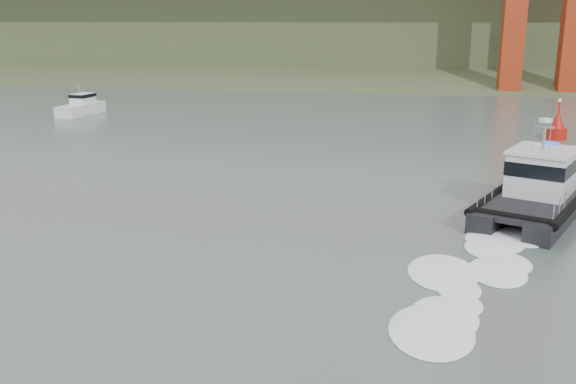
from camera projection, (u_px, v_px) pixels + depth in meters
The scene contains 5 objects.
ground at pixel (297, 298), 24.85m from camera, with size 400.00×400.00×0.00m, color #51605C.
headlands at pixel (394, 35), 142.08m from camera, with size 500.00×105.36×27.12m.
patrol_boat at pixel (538, 189), 35.37m from camera, with size 8.27×11.95×5.46m.
motorboat at pixel (81, 106), 72.21m from camera, with size 2.97×6.86×3.65m.
nav_buoy at pixel (557, 128), 57.36m from camera, with size 1.83×1.83×3.81m.
Camera 1 is at (3.87, -22.59, 10.45)m, focal length 40.00 mm.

